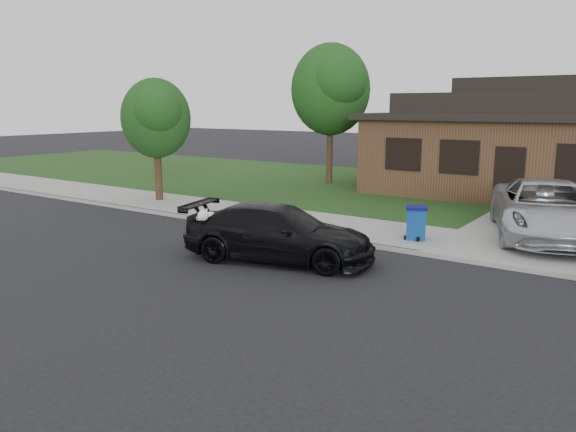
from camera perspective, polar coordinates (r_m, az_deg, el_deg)
The scene contains 11 objects.
ground at distance 13.48m, azimuth -7.56°, elevation -4.82°, with size 120.00×120.00×0.00m, color black.
sidewalk at distance 17.37m, azimuth 3.56°, elevation -0.92°, with size 60.00×3.00×0.12m, color gray.
curb at distance 16.14m, azimuth 0.80°, elevation -1.84°, with size 60.00×0.12×0.12m, color gray.
lawn at distance 24.47m, azimuth 13.32°, elevation 2.34°, with size 60.00×13.00×0.13m, color #193814.
driveway at distance 20.08m, azimuth 26.18°, elevation -0.38°, with size 4.50×13.00×0.14m, color gray.
sedan at distance 13.50m, azimuth -0.98°, elevation -1.73°, with size 4.97×2.93×1.35m.
minivan at distance 16.78m, azimuth 24.79°, elevation 0.61°, with size 2.58×5.59×1.55m, color silver.
recycling_bin at distance 15.58m, azimuth 12.88°, elevation -0.63°, with size 0.72×0.72×0.91m.
house at distance 25.06m, azimuth 23.84°, elevation 6.66°, with size 12.60×8.60×4.65m.
tree_0 at distance 25.99m, azimuth 4.53°, elevation 12.87°, with size 3.78×3.60×6.34m.
tree_2 at distance 21.82m, azimuth -13.24°, elevation 9.76°, with size 2.73×2.60×4.59m.
Camera 1 is at (8.77, -9.55, 3.69)m, focal length 35.00 mm.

